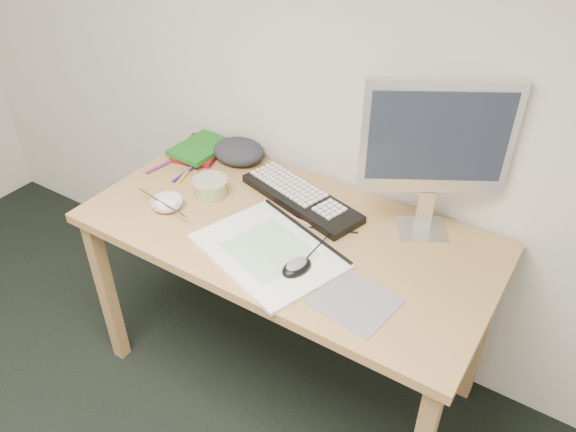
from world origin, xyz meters
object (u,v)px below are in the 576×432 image
object	(u,v)px
sketchpad	(269,251)
monitor	(436,142)
keyboard	(301,198)
desk	(287,248)
rice_bowl	(167,204)

from	to	relation	value
sketchpad	monitor	size ratio (longest dim) A/B	0.85
keyboard	monitor	size ratio (longest dim) A/B	0.92
desk	rice_bowl	distance (m)	0.45
keyboard	rice_bowl	size ratio (longest dim) A/B	4.33
keyboard	rice_bowl	xyz separation A→B (m)	(-0.38, -0.29, 0.00)
keyboard	monitor	xyz separation A→B (m)	(0.43, 0.07, 0.32)
desk	sketchpad	world-z (taller)	sketchpad
sketchpad	keyboard	xyz separation A→B (m)	(-0.06, 0.30, 0.01)
sketchpad	keyboard	distance (m)	0.31
sketchpad	rice_bowl	distance (m)	0.44
desk	keyboard	xyz separation A→B (m)	(-0.04, 0.16, 0.10)
sketchpad	keyboard	bearing A→B (deg)	120.77
desk	sketchpad	distance (m)	0.17
monitor	rice_bowl	distance (m)	0.94
monitor	rice_bowl	xyz separation A→B (m)	(-0.81, -0.37, -0.32)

